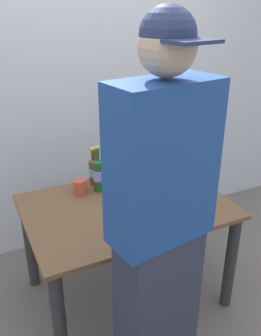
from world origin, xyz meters
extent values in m
plane|color=slate|center=(0.00, 0.00, 0.00)|extent=(8.00, 8.00, 0.00)
cube|color=brown|center=(0.00, 0.00, 0.71)|extent=(1.26, 0.89, 0.03)
cylinder|color=#2D2D30|center=(-0.57, -0.38, 0.35)|extent=(0.07, 0.07, 0.70)
cylinder|color=#2D2D30|center=(0.57, -0.38, 0.35)|extent=(0.07, 0.07, 0.70)
cylinder|color=#2D2D30|center=(-0.57, 0.38, 0.35)|extent=(0.07, 0.07, 0.70)
cylinder|color=#2D2D30|center=(0.57, 0.38, 0.35)|extent=(0.07, 0.07, 0.70)
cube|color=black|center=(0.38, -0.03, 0.73)|extent=(0.37, 0.28, 0.01)
cube|color=#232326|center=(0.38, -0.05, 0.74)|extent=(0.30, 0.19, 0.00)
cube|color=black|center=(0.35, 0.10, 0.85)|extent=(0.34, 0.13, 0.22)
cube|color=black|center=(0.35, 0.10, 0.85)|extent=(0.31, 0.12, 0.20)
cylinder|color=brown|center=(-0.08, 0.36, 0.81)|extent=(0.07, 0.07, 0.17)
cone|color=brown|center=(-0.08, 0.36, 0.91)|extent=(0.07, 0.07, 0.03)
cylinder|color=brown|center=(-0.08, 0.36, 0.96)|extent=(0.03, 0.03, 0.06)
cylinder|color=#BFB74C|center=(-0.08, 0.36, 0.99)|extent=(0.04, 0.04, 0.01)
cylinder|color=#75B5B5|center=(-0.08, 0.36, 0.82)|extent=(0.07, 0.07, 0.06)
cylinder|color=#1E5123|center=(-0.09, 0.25, 0.83)|extent=(0.07, 0.07, 0.21)
cone|color=#1E5123|center=(-0.09, 0.25, 0.95)|extent=(0.07, 0.07, 0.02)
cylinder|color=#1E5123|center=(-0.09, 0.25, 1.00)|extent=(0.03, 0.03, 0.07)
cylinder|color=#BFB74C|center=(-0.09, 0.25, 1.04)|extent=(0.03, 0.03, 0.01)
cylinder|color=#8588E0|center=(-0.09, 0.25, 0.84)|extent=(0.07, 0.07, 0.07)
cylinder|color=#472B14|center=(0.00, 0.22, 0.81)|extent=(0.07, 0.07, 0.17)
cone|color=#472B14|center=(0.00, 0.22, 0.91)|extent=(0.07, 0.07, 0.02)
cylinder|color=#472B14|center=(0.00, 0.22, 0.95)|extent=(0.03, 0.03, 0.06)
cylinder|color=#BFB74C|center=(0.00, 0.22, 0.99)|extent=(0.04, 0.04, 0.01)
cylinder|color=#77D3A9|center=(0.00, 0.22, 0.82)|extent=(0.07, 0.07, 0.06)
cube|color=#2D3347|center=(-0.15, -0.67, 0.48)|extent=(0.40, 0.26, 0.97)
cube|color=#1E4793|center=(-0.15, -0.67, 1.31)|extent=(0.47, 0.28, 0.68)
sphere|color=tan|center=(-0.15, -0.67, 1.76)|extent=(0.21, 0.21, 0.21)
sphere|color=navy|center=(-0.15, -0.67, 1.79)|extent=(0.20, 0.20, 0.20)
cube|color=navy|center=(-0.13, -0.80, 1.78)|extent=(0.19, 0.14, 0.01)
cylinder|color=#BF4C33|center=(-0.22, 0.26, 0.78)|extent=(0.08, 0.08, 0.10)
torus|color=#BF4C33|center=(-0.18, 0.26, 0.79)|extent=(0.07, 0.01, 0.07)
cube|color=silver|center=(0.00, 0.90, 1.30)|extent=(6.00, 0.10, 2.60)
camera|label=1|loc=(-0.84, -1.81, 1.90)|focal=38.84mm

